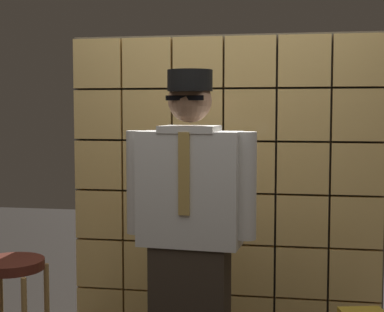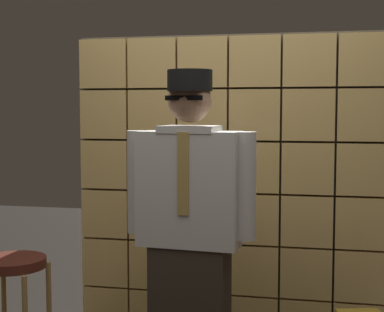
% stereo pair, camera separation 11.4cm
% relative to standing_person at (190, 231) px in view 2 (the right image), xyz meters
% --- Properties ---
extents(glass_block_wall, '(2.01, 0.10, 2.01)m').
position_rel_standing_person_xyz_m(glass_block_wall, '(0.08, 0.81, 0.09)').
color(glass_block_wall, '#F2C672').
rests_on(glass_block_wall, ground).
extents(standing_person, '(0.68, 0.31, 1.71)m').
position_rel_standing_person_xyz_m(standing_person, '(0.00, 0.00, 0.00)').
color(standing_person, '#382D23').
rests_on(standing_person, ground).
extents(bar_stool, '(0.34, 0.34, 0.75)m').
position_rel_standing_person_xyz_m(bar_stool, '(-0.90, -0.16, -0.34)').
color(bar_stool, '#592319').
rests_on(bar_stool, ground).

